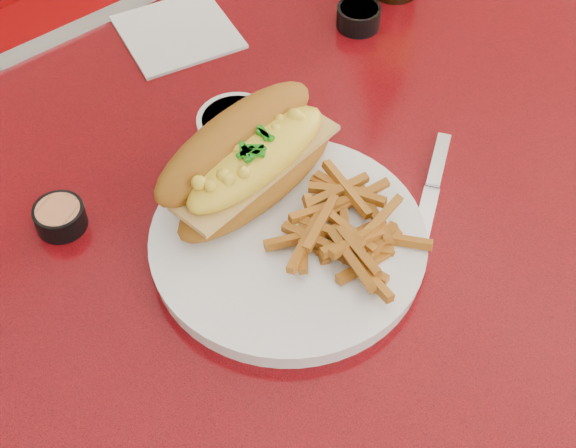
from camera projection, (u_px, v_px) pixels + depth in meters
diner_table at (288, 291)px, 0.97m from camera, size 1.23×0.83×0.77m
booth_bench_far at (34, 121)px, 1.61m from camera, size 1.20×0.51×0.90m
dinner_plate at (288, 242)px, 0.80m from camera, size 0.35×0.35×0.02m
mac_hoagie at (249, 159)px, 0.80m from camera, size 0.23×0.14×0.10m
fries_pile at (357, 225)px, 0.78m from camera, size 0.15×0.14×0.03m
fork at (214, 227)px, 0.80m from camera, size 0.02×0.14×0.00m
gravy_ramekin at (237, 133)px, 0.87m from camera, size 0.09×0.09×0.05m
sauce_cup_left at (60, 216)px, 0.82m from camera, size 0.06×0.06×0.03m
sauce_cup_right at (359, 16)px, 1.02m from camera, size 0.07×0.07×0.03m
knife at (431, 194)px, 0.85m from camera, size 0.19×0.14×0.01m
paper_napkin at (178, 32)px, 1.02m from camera, size 0.16×0.16×0.00m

